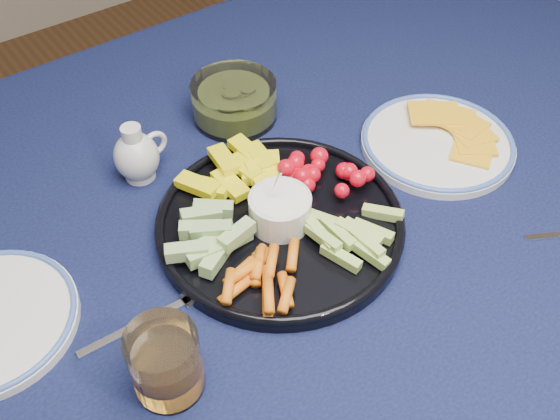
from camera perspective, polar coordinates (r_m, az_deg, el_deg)
dining_table at (r=0.93m, az=-1.46°, el=-4.01°), size 1.67×1.07×0.75m
crudite_platter at (r=0.83m, az=-0.14°, el=-0.89°), size 0.33×0.33×0.11m
creamer_pitcher at (r=0.91m, az=-12.93°, el=4.87°), size 0.08×0.07×0.09m
pickle_bowl at (r=1.01m, az=-4.20°, el=9.82°), size 0.14×0.14×0.06m
cheese_plate at (r=0.99m, az=14.24°, el=6.16°), size 0.23×0.23×0.03m
juice_tumbler at (r=0.69m, az=-10.36°, el=-13.75°), size 0.08×0.08×0.09m
fork_left at (r=0.77m, az=-11.14°, el=-9.45°), size 0.17×0.03×0.00m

